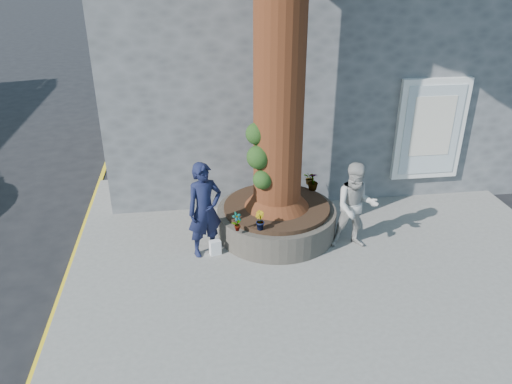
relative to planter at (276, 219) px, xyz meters
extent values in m
plane|color=black|center=(-0.80, -2.00, -0.41)|extent=(120.00, 120.00, 0.00)
cube|color=slate|center=(0.70, -1.00, -0.35)|extent=(9.00, 8.00, 0.12)
cube|color=yellow|center=(-3.85, -1.00, -0.41)|extent=(0.10, 30.00, 0.01)
cube|color=#525457|center=(1.70, 5.20, 2.59)|extent=(10.00, 8.00, 6.00)
cube|color=white|center=(3.50, 1.14, 1.29)|extent=(1.50, 0.12, 2.20)
cube|color=silver|center=(3.50, 1.08, 1.29)|extent=(1.25, 0.04, 1.95)
cube|color=silver|center=(3.50, 1.06, 1.39)|extent=(0.90, 0.02, 1.30)
cylinder|color=black|center=(0.00, 0.00, -0.03)|extent=(2.30, 2.30, 0.52)
cylinder|color=black|center=(0.00, 0.00, 0.27)|extent=(2.04, 2.04, 0.08)
cone|color=#4E2913|center=(0.00, 0.00, 0.66)|extent=(1.24, 1.24, 0.70)
sphere|color=#153612|center=(-0.38, -0.20, 1.41)|extent=(0.44, 0.44, 0.44)
sphere|color=#153612|center=(-0.32, -0.30, 1.01)|extent=(0.36, 0.36, 0.36)
sphere|color=#153612|center=(-0.40, -0.08, 1.81)|extent=(0.40, 0.40, 0.40)
imported|color=#131735|center=(-1.39, -0.55, 0.60)|extent=(0.76, 0.63, 1.78)
imported|color=#A5A29E|center=(1.34, -0.68, 0.54)|extent=(0.88, 0.73, 1.67)
cube|color=white|center=(-1.24, -0.63, -0.15)|extent=(0.22, 0.17, 0.28)
imported|color=gray|center=(-0.85, -0.85, 0.48)|extent=(0.22, 0.20, 0.35)
imported|color=gray|center=(-0.45, -0.85, 0.48)|extent=(0.25, 0.25, 0.34)
imported|color=gray|center=(0.85, 0.59, 0.49)|extent=(0.22, 0.22, 0.37)
imported|color=gray|center=(0.85, 0.85, 0.44)|extent=(0.33, 0.33, 0.27)
camera|label=1|loc=(-1.54, -8.39, 4.75)|focal=35.00mm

